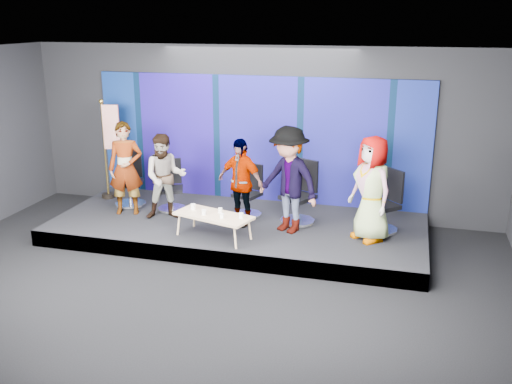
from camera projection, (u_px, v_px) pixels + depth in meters
The scene contains 21 objects.
ground at pixel (190, 294), 8.67m from camera, with size 10.00×10.00×0.00m, color black.
room_walls at pixel (184, 137), 7.96m from camera, with size 10.02×8.02×3.51m.
riser at pixel (238, 228), 10.93m from camera, with size 7.00×3.00×0.30m, color black.
backdrop at pixel (258, 139), 11.84m from camera, with size 7.00×0.08×2.60m, color navy.
chair_a at pixel (130, 188), 11.72m from camera, with size 0.80×0.80×1.13m.
panelist_a at pixel (126, 168), 11.07m from camera, with size 0.67×0.44×1.82m, color black.
chair_b at pixel (172, 194), 11.44m from camera, with size 0.75×0.75×1.02m.
panelist_b at pixel (165, 177), 10.82m from camera, with size 0.80×0.63×1.65m, color black.
chair_c at pixel (249, 199), 11.11m from camera, with size 0.72×0.72×1.01m.
panelist_c at pixel (240, 182), 10.51m from camera, with size 0.96×0.40×1.64m, color black.
chair_d at pixel (300, 203), 10.71m from camera, with size 0.90×0.90×1.19m.
panelist_d at pixel (289, 180), 10.11m from camera, with size 1.24×0.72×1.93m, color black.
chair_e at pixel (384, 211), 10.27m from camera, with size 0.91×0.91×1.14m.
panelist_e at pixel (372, 189), 9.74m from camera, with size 0.90×0.59×1.84m, color black.
coffee_table at pixel (213, 216), 9.98m from camera, with size 1.49×0.95×0.42m.
mug_a at pixel (193, 207), 10.20m from camera, with size 0.09×0.09×0.11m, color white.
mug_b at pixel (204, 212), 9.94m from camera, with size 0.08×0.08×0.09m, color white.
mug_c at pixel (220, 210), 10.03m from camera, with size 0.08×0.08×0.09m, color white.
mug_d at pixel (222, 216), 9.77m from camera, with size 0.07×0.07×0.09m, color white.
mug_e at pixel (241, 216), 9.77m from camera, with size 0.08×0.08×0.10m, color white.
flag_stand at pixel (110, 147), 11.95m from camera, with size 0.49×0.28×2.12m.
Camera 1 is at (3.03, -7.28, 4.05)m, focal length 40.00 mm.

